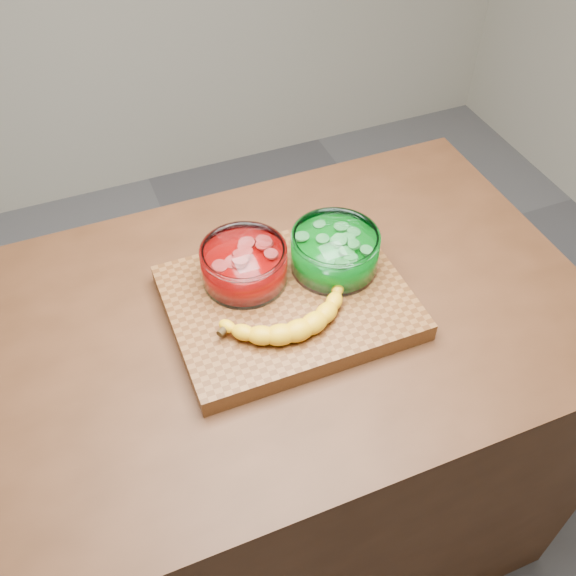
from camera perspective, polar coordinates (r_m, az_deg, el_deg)
name	(u,v)px	position (r m, az deg, el deg)	size (l,w,h in m)	color
ground	(288,510)	(2.02, 0.00, -19.13)	(3.50, 3.50, 0.00)	#5B5B60
counter	(288,430)	(1.62, 0.00, -12.54)	(1.20, 0.80, 0.90)	#472715
cutting_board	(288,302)	(1.24, 0.00, -1.27)	(0.45, 0.35, 0.04)	brown
bowl_red	(244,265)	(1.23, -3.91, 2.05)	(0.17, 0.17, 0.08)	white
bowl_green	(335,252)	(1.26, 4.18, 3.24)	(0.17, 0.17, 0.08)	white
banana	(290,318)	(1.16, 0.16, -2.67)	(0.29, 0.13, 0.04)	yellow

